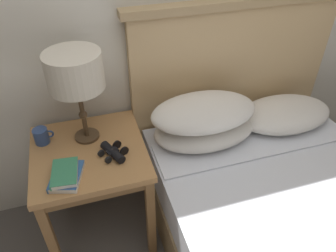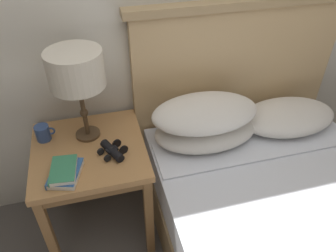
{
  "view_description": "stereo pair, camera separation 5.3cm",
  "coord_description": "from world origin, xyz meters",
  "px_view_note": "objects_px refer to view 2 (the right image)",
  "views": [
    {
      "loc": [
        -0.48,
        -0.56,
        1.77
      ],
      "look_at": [
        -0.09,
        0.71,
        0.74
      ],
      "focal_mm": 35.0,
      "sensor_mm": 36.0,
      "label": 1
    },
    {
      "loc": [
        -0.43,
        -0.57,
        1.77
      ],
      "look_at": [
        -0.09,
        0.71,
        0.74
      ],
      "focal_mm": 35.0,
      "sensor_mm": 36.0,
      "label": 2
    }
  ],
  "objects_px": {
    "book_on_nightstand": "(65,173)",
    "binoculars_pair": "(112,151)",
    "bed": "(283,227)",
    "coffee_mug": "(43,133)",
    "nightstand": "(91,160)",
    "book_stacked_on_top": "(63,170)",
    "table_lamp": "(76,71)"
  },
  "relations": [
    {
      "from": "bed",
      "to": "book_stacked_on_top",
      "type": "height_order",
      "value": "bed"
    },
    {
      "from": "bed",
      "to": "book_stacked_on_top",
      "type": "distance_m",
      "value": 1.15
    },
    {
      "from": "binoculars_pair",
      "to": "table_lamp",
      "type": "bearing_deg",
      "value": 120.6
    },
    {
      "from": "bed",
      "to": "coffee_mug",
      "type": "xyz_separation_m",
      "value": [
        -1.13,
        0.63,
        0.36
      ]
    },
    {
      "from": "table_lamp",
      "to": "coffee_mug",
      "type": "relative_size",
      "value": 4.75
    },
    {
      "from": "book_stacked_on_top",
      "to": "binoculars_pair",
      "type": "relative_size",
      "value": 1.16
    },
    {
      "from": "bed",
      "to": "book_on_nightstand",
      "type": "relative_size",
      "value": 8.26
    },
    {
      "from": "book_on_nightstand",
      "to": "table_lamp",
      "type": "bearing_deg",
      "value": 66.21
    },
    {
      "from": "bed",
      "to": "coffee_mug",
      "type": "relative_size",
      "value": 17.52
    },
    {
      "from": "bed",
      "to": "book_stacked_on_top",
      "type": "bearing_deg",
      "value": 162.51
    },
    {
      "from": "nightstand",
      "to": "bed",
      "type": "bearing_deg",
      "value": -28.71
    },
    {
      "from": "bed",
      "to": "coffee_mug",
      "type": "distance_m",
      "value": 1.35
    },
    {
      "from": "table_lamp",
      "to": "binoculars_pair",
      "type": "relative_size",
      "value": 3.01
    },
    {
      "from": "nightstand",
      "to": "binoculars_pair",
      "type": "height_order",
      "value": "binoculars_pair"
    },
    {
      "from": "bed",
      "to": "table_lamp",
      "type": "bearing_deg",
      "value": 146.05
    },
    {
      "from": "book_stacked_on_top",
      "to": "coffee_mug",
      "type": "height_order",
      "value": "coffee_mug"
    },
    {
      "from": "book_on_nightstand",
      "to": "binoculars_pair",
      "type": "xyz_separation_m",
      "value": [
        0.23,
        0.09,
        0.01
      ]
    },
    {
      "from": "book_stacked_on_top",
      "to": "coffee_mug",
      "type": "bearing_deg",
      "value": 107.8
    },
    {
      "from": "book_on_nightstand",
      "to": "coffee_mug",
      "type": "xyz_separation_m",
      "value": [
        -0.1,
        0.3,
        0.03
      ]
    },
    {
      "from": "book_stacked_on_top",
      "to": "binoculars_pair",
      "type": "height_order",
      "value": "book_stacked_on_top"
    },
    {
      "from": "nightstand",
      "to": "book_stacked_on_top",
      "type": "bearing_deg",
      "value": -124.81
    },
    {
      "from": "binoculars_pair",
      "to": "nightstand",
      "type": "bearing_deg",
      "value": 146.83
    },
    {
      "from": "book_on_nightstand",
      "to": "book_stacked_on_top",
      "type": "height_order",
      "value": "book_stacked_on_top"
    },
    {
      "from": "table_lamp",
      "to": "book_stacked_on_top",
      "type": "bearing_deg",
      "value": -114.33
    },
    {
      "from": "nightstand",
      "to": "book_on_nightstand",
      "type": "distance_m",
      "value": 0.23
    },
    {
      "from": "table_lamp",
      "to": "nightstand",
      "type": "bearing_deg",
      "value": -93.78
    },
    {
      "from": "bed",
      "to": "binoculars_pair",
      "type": "distance_m",
      "value": 0.97
    },
    {
      "from": "book_on_nightstand",
      "to": "book_stacked_on_top",
      "type": "relative_size",
      "value": 1.15
    },
    {
      "from": "nightstand",
      "to": "book_stacked_on_top",
      "type": "relative_size",
      "value": 3.38
    },
    {
      "from": "table_lamp",
      "to": "book_stacked_on_top",
      "type": "relative_size",
      "value": 2.58
    },
    {
      "from": "book_on_nightstand",
      "to": "binoculars_pair",
      "type": "height_order",
      "value": "binoculars_pair"
    },
    {
      "from": "table_lamp",
      "to": "binoculars_pair",
      "type": "distance_m",
      "value": 0.43
    }
  ]
}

